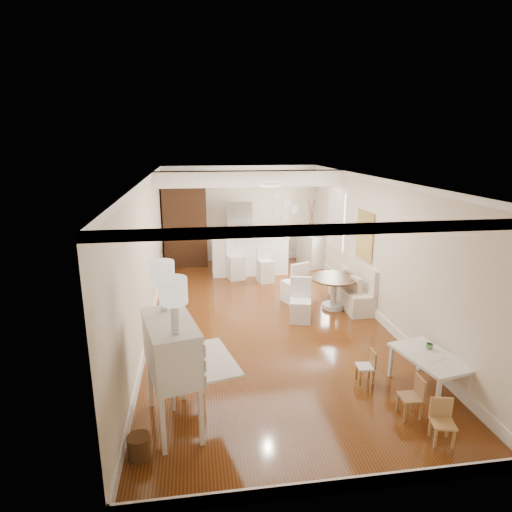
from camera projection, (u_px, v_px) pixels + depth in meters
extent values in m
plane|color=brown|center=(265.00, 319.00, 8.65)|extent=(9.00, 9.00, 0.00)
cube|color=white|center=(265.00, 179.00, 7.92)|extent=(4.50, 9.00, 0.04)
cube|color=beige|center=(240.00, 214.00, 12.58)|extent=(4.50, 0.04, 2.80)
cube|color=beige|center=(345.00, 371.00, 3.98)|extent=(4.50, 0.04, 2.80)
cube|color=beige|center=(146.00, 256.00, 7.97)|extent=(0.04, 9.00, 2.80)
cube|color=beige|center=(375.00, 248.00, 8.60)|extent=(0.04, 9.00, 2.80)
cube|color=white|center=(250.00, 179.00, 10.07)|extent=(4.50, 0.45, 0.36)
cube|color=tan|center=(364.00, 235.00, 9.03)|extent=(0.04, 0.84, 1.04)
cube|color=white|center=(336.00, 220.00, 10.85)|extent=(0.04, 1.10, 1.40)
cylinder|color=#381E11|center=(198.00, 200.00, 12.28)|extent=(0.30, 0.03, 0.30)
cylinder|color=white|center=(270.00, 184.00, 7.45)|extent=(0.36, 0.36, 0.08)
cube|color=white|center=(172.00, 374.00, 5.25)|extent=(1.34, 1.35, 1.41)
cube|color=silver|center=(188.00, 376.00, 5.78)|extent=(0.51, 0.51, 0.81)
cylinder|color=#57361B|center=(139.00, 447.00, 4.84)|extent=(0.31, 0.31, 0.26)
cube|color=white|center=(428.00, 373.00, 6.11)|extent=(0.86, 1.20, 0.54)
cube|color=#9B7046|center=(410.00, 397.00, 5.52)|extent=(0.28, 0.28, 0.56)
cube|color=#9C7A47|center=(365.00, 366.00, 6.32)|extent=(0.27, 0.27, 0.51)
cube|color=tan|center=(443.00, 422.00, 5.03)|extent=(0.31, 0.31, 0.54)
cube|color=silver|center=(351.00, 283.00, 9.27)|extent=(0.52, 1.60, 0.98)
cylinder|color=#482E17|center=(334.00, 293.00, 9.12)|extent=(1.20, 1.20, 0.69)
cube|color=white|center=(300.00, 301.00, 8.43)|extent=(0.51, 0.52, 0.87)
cube|color=white|center=(295.00, 282.00, 9.45)|extent=(0.58, 0.59, 0.94)
cube|color=white|center=(250.00, 255.00, 11.49)|extent=(2.05, 0.65, 1.03)
cube|color=white|center=(235.00, 260.00, 11.02)|extent=(0.49, 0.49, 1.00)
cube|color=white|center=(266.00, 265.00, 10.80)|extent=(0.42, 0.42, 0.90)
cube|color=#381E11|center=(185.00, 226.00, 12.12)|extent=(1.20, 0.60, 2.30)
imported|color=silver|center=(252.00, 233.00, 12.42)|extent=(0.75, 0.65, 1.80)
cube|color=beige|center=(310.00, 250.00, 12.28)|extent=(0.62, 1.01, 0.90)
imported|color=#508950|center=(429.00, 346.00, 6.22)|extent=(0.11, 0.11, 0.08)
imported|color=white|center=(310.00, 231.00, 12.09)|extent=(0.26, 0.26, 0.22)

